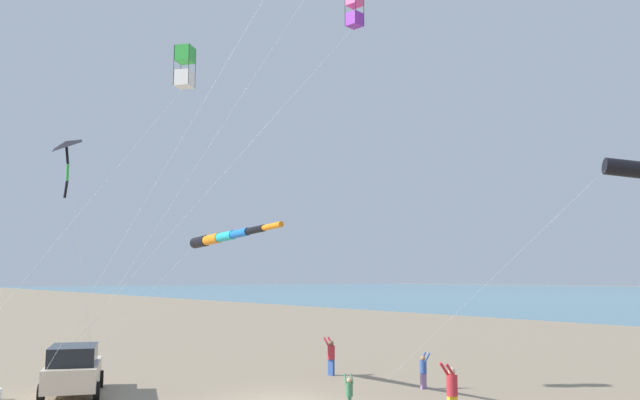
# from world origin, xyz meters

# --- Properties ---
(parked_car) EXTENTS (3.28, 4.68, 1.85)m
(parked_car) POSITION_xyz_m (5.39, -5.70, 0.95)
(parked_car) COLOR beige
(parked_car) RESTS_ON ground_plane
(person_adult_flyer) EXTENTS (0.46, 0.56, 1.69)m
(person_adult_flyer) POSITION_xyz_m (-5.35, -3.64, 0.92)
(person_adult_flyer) COLOR #335199
(person_adult_flyer) RESTS_ON ground_plane
(person_child_green_jacket) EXTENTS (0.39, 0.43, 1.22)m
(person_child_green_jacket) POSITION_xyz_m (-0.87, 3.03, 0.66)
(person_child_green_jacket) COLOR #3D7F51
(person_child_green_jacket) RESTS_ON ground_plane
(person_child_grey_jacket) EXTENTS (0.44, 0.35, 1.41)m
(person_child_grey_jacket) POSITION_xyz_m (-6.09, 1.35, 0.77)
(person_child_grey_jacket) COLOR #8E6B9E
(person_child_grey_jacket) RESTS_ON ground_plane
(person_bystander_far) EXTENTS (0.58, 0.47, 1.78)m
(person_bystander_far) POSITION_xyz_m (-2.59, 5.92, 0.97)
(person_bystander_far) COLOR gold
(person_bystander_far) RESTS_ON ground_plane
(kite_delta_yellow_midlevel) EXTENTS (3.02, 3.82, 9.30)m
(kite_delta_yellow_midlevel) POSITION_xyz_m (6.75, -3.13, 8.93)
(kite_delta_yellow_midlevel) COLOR black
(kite_delta_yellow_midlevel) RESTS_ON ground_plane
(kite_box_small_distant) EXTENTS (8.14, 10.80, 14.69)m
(kite_box_small_distant) POSITION_xyz_m (-1.53, 2.58, 14.02)
(kite_box_small_distant) COLOR #EF4C93
(kite_box_small_distant) RESTS_ON ground_plane
(kite_windsock_green_low_center) EXTENTS (5.84, 7.91, 6.39)m
(kite_windsock_green_low_center) POSITION_xyz_m (0.06, -4.13, 6.04)
(kite_windsock_green_low_center) COLOR black
(kite_windsock_green_low_center) RESTS_ON ground_plane
(kite_box_teal_far_right) EXTENTS (8.93, 2.12, 13.78)m
(kite_box_teal_far_right) POSITION_xyz_m (2.00, -3.94, 12.93)
(kite_box_teal_far_right) COLOR green
(kite_box_teal_far_right) RESTS_ON ground_plane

